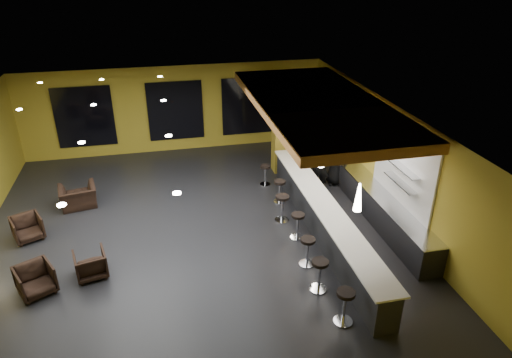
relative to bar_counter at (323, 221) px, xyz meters
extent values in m
cube|color=black|center=(-3.65, 1.00, -0.55)|extent=(12.00, 13.00, 0.10)
cube|color=black|center=(-3.65, 1.00, 3.05)|extent=(12.00, 13.00, 0.10)
cube|color=#A89125|center=(-3.65, 7.55, 1.25)|extent=(12.00, 0.10, 3.50)
cube|color=#A89125|center=(2.40, 1.00, 1.25)|extent=(0.10, 13.00, 3.50)
cube|color=#B16D33|center=(0.35, 2.00, 2.86)|extent=(3.60, 8.00, 0.28)
cube|color=black|center=(-7.15, 7.44, 1.20)|extent=(2.20, 0.06, 2.40)
cube|color=black|center=(-3.65, 7.44, 1.20)|extent=(2.20, 0.06, 2.40)
cube|color=black|center=(-0.65, 7.44, 1.20)|extent=(2.20, 0.06, 2.40)
cube|color=white|center=(2.31, 0.00, 1.50)|extent=(0.06, 3.20, 2.40)
cube|color=black|center=(0.00, 0.00, 0.00)|extent=(0.60, 8.00, 1.00)
cube|color=white|center=(0.00, 0.00, 0.52)|extent=(0.78, 8.10, 0.05)
cube|color=black|center=(2.00, 0.50, -0.07)|extent=(0.70, 6.00, 0.86)
cube|color=silver|center=(2.00, 0.50, 0.39)|extent=(0.72, 6.00, 0.03)
cube|color=silver|center=(2.17, -0.20, 1.10)|extent=(0.30, 1.50, 0.03)
cube|color=silver|center=(2.17, -0.20, 1.55)|extent=(0.30, 1.50, 0.03)
cube|color=olive|center=(0.00, 4.60, 1.25)|extent=(0.60, 0.60, 3.50)
cone|color=white|center=(0.00, -2.00, 1.85)|extent=(0.20, 0.20, 0.70)
cone|color=white|center=(0.00, 0.50, 1.85)|extent=(0.20, 0.20, 0.70)
cone|color=white|center=(0.00, 3.00, 1.85)|extent=(0.20, 0.20, 0.70)
imported|color=black|center=(0.82, 2.65, 0.40)|extent=(0.77, 0.65, 1.80)
imported|color=black|center=(0.85, 3.67, 0.27)|extent=(0.79, 0.64, 1.55)
imported|color=black|center=(1.60, 3.06, 0.39)|extent=(0.99, 0.79, 1.77)
imported|color=black|center=(-7.61, -0.84, -0.13)|extent=(1.09, 1.10, 0.75)
imported|color=black|center=(-6.39, -0.45, -0.15)|extent=(0.91, 0.92, 0.70)
imported|color=black|center=(-8.32, 1.70, -0.14)|extent=(1.02, 1.03, 0.71)
imported|color=black|center=(-7.13, 3.35, -0.14)|extent=(1.27, 1.16, 0.72)
cylinder|color=silver|center=(-0.75, -3.40, -0.48)|extent=(0.44, 0.44, 0.03)
cylinder|color=silver|center=(-0.75, -3.40, -0.10)|extent=(0.08, 0.08, 0.76)
cylinder|color=black|center=(-0.75, -3.40, 0.32)|extent=(0.41, 0.41, 0.09)
cylinder|color=silver|center=(-0.92, -2.24, -0.48)|extent=(0.43, 0.43, 0.03)
cylinder|color=silver|center=(-0.92, -2.24, -0.10)|extent=(0.08, 0.08, 0.76)
cylinder|color=black|center=(-0.92, -2.24, 0.31)|extent=(0.41, 0.41, 0.09)
cylinder|color=silver|center=(-0.88, -1.21, -0.48)|extent=(0.41, 0.41, 0.03)
cylinder|color=silver|center=(-0.88, -1.21, -0.12)|extent=(0.07, 0.07, 0.72)
cylinder|color=black|center=(-0.88, -1.21, 0.27)|extent=(0.39, 0.39, 0.08)
cylinder|color=silver|center=(-0.75, 0.06, -0.49)|extent=(0.40, 0.40, 0.03)
cylinder|color=silver|center=(-0.75, 0.06, -0.13)|extent=(0.07, 0.07, 0.70)
cylinder|color=black|center=(-0.75, 0.06, 0.25)|extent=(0.38, 0.38, 0.08)
cylinder|color=silver|center=(-0.93, 1.07, -0.48)|extent=(0.44, 0.44, 0.03)
cylinder|color=silver|center=(-0.93, 1.07, -0.10)|extent=(0.08, 0.08, 0.76)
cylinder|color=black|center=(-0.93, 1.07, 0.32)|extent=(0.41, 0.41, 0.09)
cylinder|color=silver|center=(-0.69, 2.21, -0.49)|extent=(0.40, 0.40, 0.03)
cylinder|color=silver|center=(-0.69, 2.21, -0.13)|extent=(0.07, 0.07, 0.69)
cylinder|color=black|center=(-0.69, 2.21, 0.24)|extent=(0.38, 0.38, 0.08)
cylinder|color=silver|center=(-0.86, 3.54, -0.49)|extent=(0.38, 0.38, 0.03)
cylinder|color=silver|center=(-0.86, 3.54, -0.15)|extent=(0.07, 0.07, 0.66)
cylinder|color=black|center=(-0.86, 3.54, 0.21)|extent=(0.36, 0.36, 0.08)
camera|label=1|loc=(-4.34, -10.52, 6.93)|focal=32.00mm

